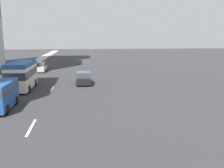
% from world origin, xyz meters
% --- Properties ---
extents(ground_plane, '(198.00, 198.00, 0.00)m').
position_xyz_m(ground_plane, '(31.50, 0.00, 0.00)').
color(ground_plane, '#2D2D30').
extents(lane_stripe_mid, '(3.20, 0.16, 0.01)m').
position_xyz_m(lane_stripe_mid, '(13.43, 0.00, 0.01)').
color(lane_stripe_mid, silver).
rests_on(lane_stripe_mid, ground_plane).
extents(lane_stripe_far, '(3.20, 0.16, 0.01)m').
position_xyz_m(lane_stripe_far, '(26.34, 0.00, 0.01)').
color(lane_stripe_far, silver).
rests_on(lane_stripe_far, ground_plane).
extents(minibus_lead, '(6.78, 2.40, 3.15)m').
position_xyz_m(minibus_lead, '(26.32, 3.32, 1.72)').
color(minibus_lead, silver).
rests_on(minibus_lead, ground_plane).
extents(car_second, '(4.44, 1.94, 1.57)m').
position_xyz_m(car_second, '(41.85, 3.65, 0.74)').
color(car_second, beige).
rests_on(car_second, ground_plane).
extents(car_third, '(4.28, 1.86, 1.56)m').
position_xyz_m(car_third, '(28.86, -3.65, 0.74)').
color(car_third, black).
rests_on(car_third, ground_plane).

